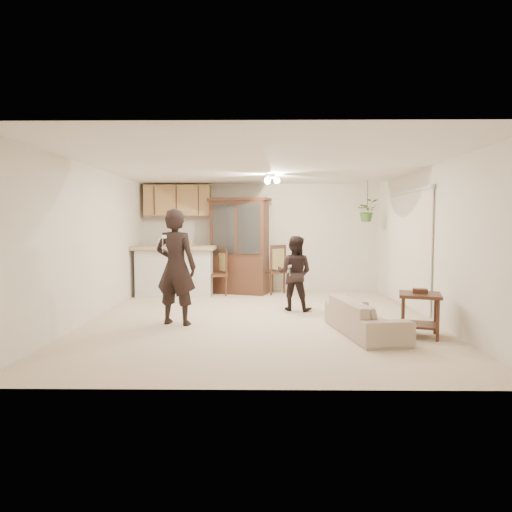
{
  "coord_description": "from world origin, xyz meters",
  "views": [
    {
      "loc": [
        0.03,
        -7.45,
        1.56
      ],
      "look_at": [
        -0.07,
        0.4,
        1.01
      ],
      "focal_mm": 32.0,
      "sensor_mm": 36.0,
      "label": 1
    }
  ],
  "objects_px": {
    "sofa": "(365,308)",
    "china_hutch": "(239,247)",
    "chair_hutch_left": "(214,282)",
    "child": "(295,273)",
    "chair_bar": "(194,283)",
    "side_table": "(420,314)",
    "chair_hutch_right": "(272,280)",
    "adult": "(176,267)"
  },
  "relations": [
    {
      "from": "sofa",
      "to": "china_hutch",
      "type": "xyz_separation_m",
      "value": [
        -1.97,
        3.81,
        0.69
      ]
    },
    {
      "from": "chair_bar",
      "to": "chair_hutch_left",
      "type": "height_order",
      "value": "chair_hutch_left"
    },
    {
      "from": "sofa",
      "to": "chair_hutch_left",
      "type": "height_order",
      "value": "chair_hutch_left"
    },
    {
      "from": "sofa",
      "to": "chair_bar",
      "type": "xyz_separation_m",
      "value": [
        -2.95,
        3.48,
        -0.09
      ]
    },
    {
      "from": "chair_hutch_right",
      "to": "china_hutch",
      "type": "bearing_deg",
      "value": -41.41
    },
    {
      "from": "chair_hutch_right",
      "to": "sofa",
      "type": "bearing_deg",
      "value": 66.77
    },
    {
      "from": "side_table",
      "to": "chair_bar",
      "type": "xyz_separation_m",
      "value": [
        -3.68,
        3.62,
        -0.04
      ]
    },
    {
      "from": "side_table",
      "to": "chair_bar",
      "type": "distance_m",
      "value": 5.16
    },
    {
      "from": "sofa",
      "to": "chair_hutch_right",
      "type": "height_order",
      "value": "chair_hutch_right"
    },
    {
      "from": "sofa",
      "to": "chair_hutch_left",
      "type": "xyz_separation_m",
      "value": [
        -2.5,
        3.47,
        -0.08
      ]
    },
    {
      "from": "adult",
      "to": "chair_bar",
      "type": "height_order",
      "value": "adult"
    },
    {
      "from": "chair_hutch_right",
      "to": "chair_hutch_left",
      "type": "bearing_deg",
      "value": -26.23
    },
    {
      "from": "child",
      "to": "side_table",
      "type": "distance_m",
      "value": 2.53
    },
    {
      "from": "sofa",
      "to": "china_hutch",
      "type": "relative_size",
      "value": 0.88
    },
    {
      "from": "adult",
      "to": "chair_hutch_left",
      "type": "distance_m",
      "value": 2.96
    },
    {
      "from": "chair_bar",
      "to": "adult",
      "type": "bearing_deg",
      "value": -78.44
    },
    {
      "from": "chair_bar",
      "to": "chair_hutch_right",
      "type": "xyz_separation_m",
      "value": [
        1.71,
        0.32,
        0.04
      ]
    },
    {
      "from": "sofa",
      "to": "chair_hutch_right",
      "type": "relative_size",
      "value": 1.7
    },
    {
      "from": "chair_hutch_left",
      "to": "sofa",
      "type": "bearing_deg",
      "value": 3.46
    },
    {
      "from": "china_hutch",
      "to": "chair_hutch_left",
      "type": "relative_size",
      "value": 2.09
    },
    {
      "from": "side_table",
      "to": "chair_hutch_right",
      "type": "distance_m",
      "value": 4.41
    },
    {
      "from": "sofa",
      "to": "chair_bar",
      "type": "bearing_deg",
      "value": 30.88
    },
    {
      "from": "child",
      "to": "chair_bar",
      "type": "height_order",
      "value": "child"
    },
    {
      "from": "china_hutch",
      "to": "chair_hutch_right",
      "type": "relative_size",
      "value": 1.94
    },
    {
      "from": "sofa",
      "to": "china_hutch",
      "type": "distance_m",
      "value": 4.34
    },
    {
      "from": "child",
      "to": "chair_bar",
      "type": "distance_m",
      "value": 2.71
    },
    {
      "from": "chair_bar",
      "to": "chair_hutch_left",
      "type": "distance_m",
      "value": 0.45
    },
    {
      "from": "chair_bar",
      "to": "chair_hutch_right",
      "type": "height_order",
      "value": "chair_hutch_right"
    },
    {
      "from": "side_table",
      "to": "child",
      "type": "bearing_deg",
      "value": 129.65
    },
    {
      "from": "child",
      "to": "chair_bar",
      "type": "xyz_separation_m",
      "value": [
        -2.08,
        1.7,
        -0.4
      ]
    },
    {
      "from": "adult",
      "to": "child",
      "type": "xyz_separation_m",
      "value": [
        1.92,
        1.2,
        -0.22
      ]
    },
    {
      "from": "chair_bar",
      "to": "sofa",
      "type": "bearing_deg",
      "value": -41.22
    },
    {
      "from": "side_table",
      "to": "chair_hutch_right",
      "type": "bearing_deg",
      "value": 116.45
    },
    {
      "from": "sofa",
      "to": "china_hutch",
      "type": "height_order",
      "value": "china_hutch"
    },
    {
      "from": "side_table",
      "to": "sofa",
      "type": "bearing_deg",
      "value": 169.03
    },
    {
      "from": "child",
      "to": "chair_bar",
      "type": "relative_size",
      "value": 1.38
    },
    {
      "from": "sofa",
      "to": "child",
      "type": "height_order",
      "value": "child"
    },
    {
      "from": "china_hutch",
      "to": "chair_hutch_left",
      "type": "bearing_deg",
      "value": -130.56
    },
    {
      "from": "china_hutch",
      "to": "chair_bar",
      "type": "height_order",
      "value": "china_hutch"
    },
    {
      "from": "china_hutch",
      "to": "side_table",
      "type": "relative_size",
      "value": 3.13
    },
    {
      "from": "adult",
      "to": "chair_bar",
      "type": "xyz_separation_m",
      "value": [
        -0.15,
        2.89,
        -0.62
      ]
    },
    {
      "from": "china_hutch",
      "to": "adult",
      "type": "bearing_deg",
      "value": -87.48
    }
  ]
}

